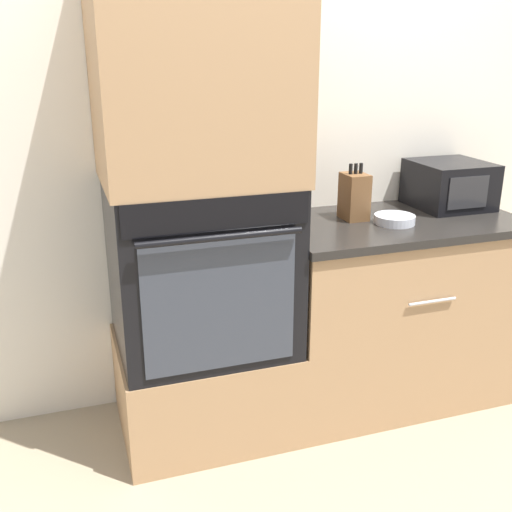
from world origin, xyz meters
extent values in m
plane|color=gray|center=(0.00, 0.00, 0.00)|extent=(12.00, 12.00, 0.00)
cube|color=silver|center=(0.00, 0.63, 1.25)|extent=(8.00, 0.05, 2.50)
cube|color=#A87F56|center=(-0.36, 0.30, 0.20)|extent=(0.72, 0.60, 0.41)
cube|color=black|center=(-0.36, 0.30, 0.75)|extent=(0.69, 0.59, 0.69)
cube|color=black|center=(-0.36, 0.00, 1.04)|extent=(0.67, 0.01, 0.12)
cube|color=#33E54C|center=(-0.36, 0.00, 1.04)|extent=(0.09, 0.00, 0.03)
cube|color=#333842|center=(-0.36, 0.00, 0.71)|extent=(0.57, 0.01, 0.51)
cylinder|color=black|center=(-0.36, -0.03, 0.97)|extent=(0.59, 0.02, 0.02)
cube|color=#A87F56|center=(-0.36, 0.30, 1.52)|extent=(0.72, 0.60, 0.83)
cube|color=#A87F56|center=(0.54, 0.30, 0.42)|extent=(1.07, 0.60, 0.83)
cube|color=black|center=(0.54, 0.30, 0.85)|extent=(1.09, 0.63, 0.03)
cylinder|color=#B7B7BC|center=(0.54, -0.01, 0.60)|extent=(0.22, 0.01, 0.01)
cube|color=black|center=(0.87, 0.42, 0.97)|extent=(0.33, 0.33, 0.21)
cube|color=#28282B|center=(0.85, 0.25, 0.97)|extent=(0.20, 0.01, 0.15)
cube|color=brown|center=(0.35, 0.36, 0.97)|extent=(0.10, 0.13, 0.20)
cylinder|color=black|center=(0.33, 0.36, 1.09)|extent=(0.02, 0.02, 0.04)
cylinder|color=black|center=(0.35, 0.36, 1.09)|extent=(0.02, 0.02, 0.04)
cylinder|color=black|center=(0.37, 0.36, 1.09)|extent=(0.02, 0.02, 0.04)
cylinder|color=silver|center=(0.48, 0.24, 0.89)|extent=(0.17, 0.17, 0.04)
cylinder|color=brown|center=(0.09, 0.32, 0.89)|extent=(0.06, 0.06, 0.05)
cylinder|color=#B7B7BC|center=(0.09, 0.32, 0.93)|extent=(0.05, 0.05, 0.01)
cylinder|color=brown|center=(0.09, 0.48, 0.91)|extent=(0.04, 0.04, 0.09)
cylinder|color=black|center=(0.09, 0.48, 0.97)|extent=(0.04, 0.04, 0.02)
camera|label=1|loc=(-0.86, -1.92, 1.58)|focal=42.00mm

